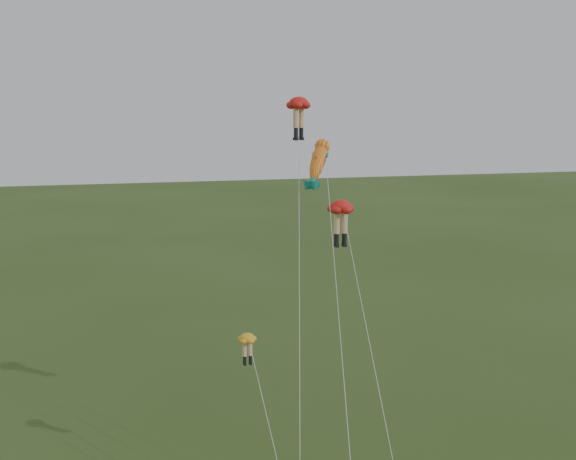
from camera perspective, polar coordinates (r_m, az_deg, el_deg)
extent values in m
ellipsoid|color=red|center=(38.88, 0.95, 11.23)|extent=(2.06, 2.06, 0.75)
cylinder|color=#E3B386|center=(38.72, 0.71, 9.92)|extent=(0.33, 0.33, 1.15)
cylinder|color=black|center=(38.74, 0.71, 8.64)|extent=(0.26, 0.26, 0.57)
cube|color=black|center=(38.76, 0.71, 8.10)|extent=(0.33, 0.38, 0.17)
cylinder|color=#E3B386|center=(39.05, 1.19, 9.92)|extent=(0.33, 0.33, 1.15)
cylinder|color=black|center=(39.07, 1.18, 8.66)|extent=(0.26, 0.26, 0.57)
cube|color=black|center=(39.09, 1.18, 8.12)|extent=(0.33, 0.38, 0.17)
cylinder|color=silver|center=(32.56, 1.02, -5.72)|extent=(3.81, 14.85, 19.88)
ellipsoid|color=red|center=(35.35, 4.72, 2.09)|extent=(1.65, 1.65, 0.77)
cylinder|color=#E3B386|center=(35.41, 4.35, 0.62)|extent=(0.34, 0.34, 1.18)
cylinder|color=black|center=(35.58, 4.33, -0.78)|extent=(0.27, 0.27, 0.59)
cube|color=black|center=(35.65, 4.32, -1.38)|extent=(0.22, 0.36, 0.17)
cylinder|color=#E3B386|center=(35.59, 5.05, 0.66)|extent=(0.34, 0.34, 1.18)
cylinder|color=black|center=(35.76, 5.03, -0.73)|extent=(0.27, 0.27, 0.59)
cube|color=black|center=(35.83, 5.02, -1.33)|extent=(0.22, 0.36, 0.17)
cylinder|color=silver|center=(31.80, 7.60, -11.60)|extent=(0.40, 11.64, 14.26)
ellipsoid|color=gold|center=(32.71, -3.64, -9.55)|extent=(1.06, 1.06, 0.49)
cylinder|color=#E3B386|center=(32.88, -3.88, -10.51)|extent=(0.22, 0.22, 0.74)
cylinder|color=black|center=(33.09, -3.87, -11.42)|extent=(0.17, 0.17, 0.37)
cube|color=black|center=(33.18, -3.87, -11.80)|extent=(0.14, 0.23, 0.11)
cylinder|color=#E3B386|center=(32.95, -3.38, -10.46)|extent=(0.22, 0.22, 0.74)
cylinder|color=black|center=(33.16, -3.37, -11.36)|extent=(0.17, 0.17, 0.37)
cube|color=black|center=(33.25, -3.36, -11.74)|extent=(0.14, 0.23, 0.11)
cylinder|color=silver|center=(31.09, -1.34, -18.37)|extent=(1.02, 7.40, 8.08)
ellipsoid|color=gold|center=(36.00, 2.74, 6.28)|extent=(2.21, 2.48, 2.74)
sphere|color=gold|center=(36.00, 2.74, 6.28)|extent=(1.49, 1.55, 1.26)
cone|color=#12796F|center=(36.00, 2.74, 6.28)|extent=(1.30, 1.39, 1.17)
cone|color=#12796F|center=(36.00, 2.74, 6.28)|extent=(1.30, 1.39, 1.17)
cone|color=#12796F|center=(36.00, 2.74, 6.28)|extent=(0.73, 0.78, 0.66)
cone|color=#12796F|center=(36.00, 2.74, 6.28)|extent=(0.73, 0.78, 0.66)
cone|color=red|center=(36.00, 2.74, 6.28)|extent=(0.76, 0.80, 0.66)
cylinder|color=silver|center=(31.75, 4.31, -9.51)|extent=(1.73, 12.26, 16.39)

